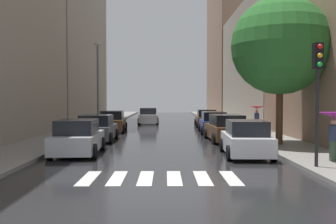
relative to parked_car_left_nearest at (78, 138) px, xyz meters
The scene contains 20 objects.
ground_plane 18.06m from the parked_car_left_nearest, 77.89° to the left, with size 28.00×72.00×0.04m, color #242426.
sidewalk_left 17.87m from the parked_car_left_nearest, 98.74° to the left, with size 3.00×72.00×0.15m, color gray.
sidewalk_right 20.44m from the parked_car_left_nearest, 59.76° to the left, with size 3.00×72.00×0.15m, color gray.
crosswalk_stripes 6.40m from the parked_car_left_nearest, 53.42° to the right, with size 4.95×2.20×0.01m.
building_left_mid 28.37m from the parked_car_left_nearest, 106.28° to the left, with size 6.00×20.54×25.39m, color #9E9384.
building_right_mid 27.84m from the parked_car_left_nearest, 57.21° to the left, with size 6.00×20.68×12.37m, color #9E9384.
building_right_far 47.36m from the parked_car_left_nearest, 71.28° to the left, with size 6.00×18.43×23.48m, color #8C6B56.
parked_car_left_nearest is the anchor object (origin of this frame).
parked_car_left_second 5.29m from the parked_car_left_nearest, 91.23° to the left, with size 2.17×4.03×1.58m.
parked_car_left_third 11.88m from the parked_car_left_nearest, 90.51° to the left, with size 2.18×4.72×1.63m.
parked_car_right_nearest 7.53m from the parked_car_left_nearest, ahead, with size 2.14×4.08×1.58m.
parked_car_right_second 9.19m from the parked_car_left_nearest, 34.52° to the left, with size 2.27×4.79×1.60m.
parked_car_right_third 12.93m from the parked_car_left_nearest, 54.43° to the left, with size 2.16×4.71×1.59m.
parked_car_right_fourth 18.81m from the parked_car_left_nearest, 65.74° to the left, with size 2.09×4.55×1.56m.
car_midroad 21.46m from the parked_car_left_nearest, 84.05° to the left, with size 2.18×4.71×1.63m.
pedestrian_foreground 10.75m from the parked_car_left_nearest, 14.82° to the right, with size 1.17×1.17×1.86m.
pedestrian_near_tree 14.58m from the parked_car_left_nearest, 43.23° to the left, with size 1.16×1.16×1.86m.
street_tree_right 11.23m from the parked_car_left_nearest, 14.57° to the left, with size 5.10×5.10×7.69m.
traffic_light_right_corner 10.36m from the parked_car_left_nearest, 23.11° to the right, with size 0.30×0.42×4.30m.
lamp_post_left 15.24m from the parked_car_left_nearest, 96.83° to the left, with size 0.60×0.28×7.15m.
Camera 1 is at (0.16, -10.36, 2.50)m, focal length 39.53 mm.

